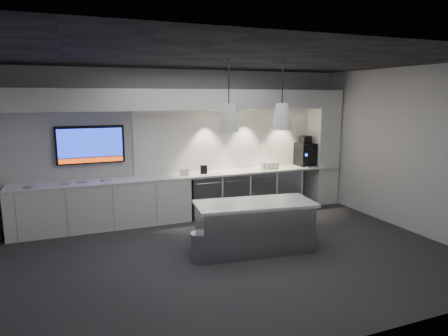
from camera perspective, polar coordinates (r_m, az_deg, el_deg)
name	(u,v)px	position (r m, az deg, el deg)	size (l,w,h in m)	color
floor	(233,255)	(6.44, 1.31, -12.31)	(7.00, 7.00, 0.00)	#2B2A2D
ceiling	(234,59)	(5.97, 1.43, 15.35)	(7.00, 7.00, 0.00)	black
wall_back	(186,143)	(8.36, -5.41, 3.54)	(7.00, 7.00, 0.00)	silver
wall_front	(338,201)	(3.90, 16.03, -4.55)	(7.00, 7.00, 0.00)	silver
wall_right	(409,150)	(8.06, 24.92, 2.38)	(7.00, 7.00, 0.00)	silver
back_counter	(191,175)	(8.15, -4.69, -1.04)	(6.80, 0.65, 0.04)	white
left_base_cabinets	(103,205)	(7.93, -16.86, -5.11)	(3.30, 0.63, 0.86)	white
fridge_unit_a	(203,196)	(8.32, -3.00, -3.99)	(0.60, 0.61, 0.85)	gray
fridge_unit_b	(231,193)	(8.54, 1.01, -3.60)	(0.60, 0.61, 0.85)	gray
fridge_unit_c	(257,191)	(8.80, 4.80, -3.23)	(0.60, 0.61, 0.85)	gray
fridge_unit_d	(283,188)	(9.09, 8.36, -2.86)	(0.60, 0.61, 0.85)	gray
backsplash	(239,139)	(8.75, 2.20, 4.21)	(4.60, 0.03, 1.30)	white
soffit	(190,100)	(8.01, -4.90, 9.72)	(6.90, 0.60, 0.40)	white
column	(323,147)	(9.53, 13.95, 2.90)	(0.55, 0.55, 2.60)	white
wall_tv	(90,145)	(7.97, -18.53, 3.17)	(1.25, 0.07, 0.72)	black
island	(254,226)	(6.50, 4.37, -8.29)	(1.98, 1.05, 0.80)	gray
bin	(201,247)	(6.16, -3.31, -11.18)	(0.31, 0.31, 0.44)	gray
coffee_machine	(305,154)	(9.28, 11.54, 2.04)	(0.38, 0.55, 0.68)	black
sign_black	(204,170)	(8.15, -2.90, -0.22)	(0.14, 0.02, 0.18)	black
sign_white	(185,172)	(8.00, -5.65, -0.60)	(0.18, 0.02, 0.14)	white
cup_cluster	(270,166)	(8.70, 6.56, 0.30)	(0.38, 0.18, 0.15)	silver
tray_a	(29,187)	(7.75, -26.13, -2.41)	(0.16, 0.16, 0.03)	#9E9E9E
tray_b	(66,183)	(7.76, -21.68, -2.06)	(0.16, 0.16, 0.03)	#9E9E9E
tray_c	(82,182)	(7.80, -19.59, -1.87)	(0.16, 0.16, 0.03)	#9E9E9E
tray_d	(106,180)	(7.82, -16.46, -1.66)	(0.16, 0.16, 0.03)	#9E9E9E
pendant_left	(229,118)	(5.99, 0.69, 7.22)	(0.29, 0.29, 1.11)	white
pendant_right	(282,116)	(6.39, 8.25, 7.30)	(0.29, 0.29, 1.11)	white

